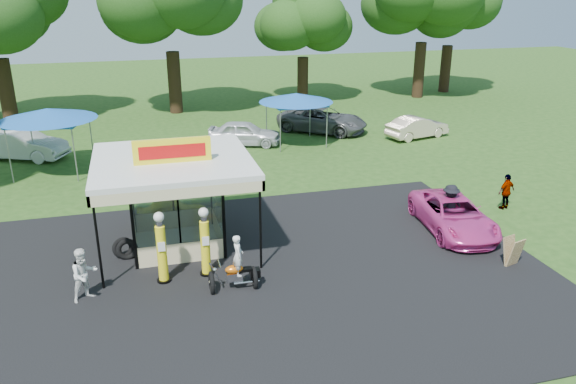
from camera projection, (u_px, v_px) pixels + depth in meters
name	position (u px, v px, depth m)	size (l,w,h in m)	color
ground	(261.00, 309.00, 16.64)	(120.00, 120.00, 0.00)	#244917
asphalt_apron	(248.00, 276.00, 18.44)	(20.00, 14.00, 0.04)	black
gas_station_kiosk	(175.00, 201.00, 20.04)	(5.40, 5.40, 4.18)	white
gas_pump_left	(162.00, 249.00, 17.74)	(0.46, 0.46, 2.45)	black
gas_pump_right	(205.00, 244.00, 18.18)	(0.45, 0.45, 2.40)	black
motorcycle	(236.00, 268.00, 17.49)	(1.61, 0.78, 1.91)	black
spare_tires	(125.00, 249.00, 19.57)	(0.92, 0.58, 0.78)	black
a_frame_sign	(513.00, 252.00, 19.03)	(0.62, 0.65, 1.02)	#593819
kiosk_car	(173.00, 211.00, 22.49)	(1.13, 2.82, 0.96)	yellow
pink_sedan	(453.00, 215.00, 21.70)	(2.20, 4.77, 1.33)	#E33D9B
spectator_west	(84.00, 275.00, 16.86)	(0.83, 0.64, 1.70)	white
spectator_east_a	(450.00, 207.00, 21.84)	(1.16, 0.67, 1.80)	black
spectator_east_b	(506.00, 192.00, 23.78)	(0.91, 0.38, 1.56)	gray
bg_car_a	(22.00, 145.00, 30.59)	(1.70, 4.86, 1.60)	silver
bg_car_c	(244.00, 133.00, 33.25)	(1.72, 4.26, 1.45)	silver
bg_car_d	(322.00, 120.00, 36.20)	(2.65, 5.74, 1.60)	#545456
bg_car_e	(417.00, 127.00, 34.84)	(1.42, 4.08, 1.34)	beige
tent_west	(48.00, 115.00, 27.68)	(4.71, 4.71, 3.30)	gray
tent_east	(296.00, 98.00, 32.80)	(4.36, 4.36, 3.05)	gray
oak_far_c	(169.00, 0.00, 39.15)	(10.67, 10.67, 12.58)	black
oak_far_d	(303.00, 22.00, 43.91)	(8.19, 8.19, 9.75)	black
oak_far_f	(451.00, 9.00, 47.55)	(9.03, 9.03, 10.88)	black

